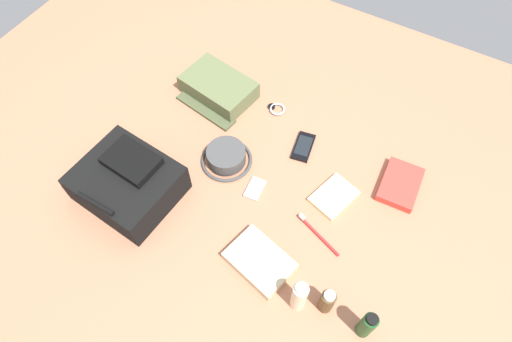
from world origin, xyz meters
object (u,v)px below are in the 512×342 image
at_px(paperback_novel, 400,185).
at_px(media_player, 255,189).
at_px(toothbrush, 316,232).
at_px(folded_towel, 260,261).
at_px(cell_phone, 303,147).
at_px(wristwatch, 277,109).
at_px(backpack, 128,182).
at_px(cologne_bottle, 327,301).
at_px(toiletry_pouch, 218,88).
at_px(lotion_bottle, 299,296).
at_px(notepad, 334,196).
at_px(bucket_hat, 226,157).
at_px(shampoo_bottle, 367,325).

height_order(paperback_novel, media_player, paperback_novel).
height_order(toothbrush, folded_towel, folded_towel).
distance_m(cell_phone, folded_towel, 0.47).
xyz_separation_m(toothbrush, folded_towel, (0.11, 0.18, 0.01)).
distance_m(wristwatch, toothbrush, 0.53).
bearing_deg(media_player, wristwatch, -73.35).
relative_size(toothbrush, folded_towel, 0.89).
xyz_separation_m(wristwatch, folded_towel, (-0.25, 0.57, 0.01)).
distance_m(backpack, wristwatch, 0.63).
xyz_separation_m(cologne_bottle, cell_phone, (0.31, -0.48, -0.05)).
distance_m(toiletry_pouch, lotion_bottle, 0.87).
xyz_separation_m(cologne_bottle, lotion_bottle, (0.07, 0.03, 0.02)).
relative_size(cologne_bottle, notepad, 0.77).
xyz_separation_m(bucket_hat, cologne_bottle, (-0.53, 0.29, 0.03)).
bearing_deg(wristwatch, media_player, 106.65).
bearing_deg(folded_towel, backpack, -0.50).
bearing_deg(toiletry_pouch, cologne_bottle, 142.88).
bearing_deg(backpack, folded_towel, 179.50).
xyz_separation_m(cell_phone, media_player, (0.07, 0.24, -0.00)).
height_order(shampoo_bottle, lotion_bottle, lotion_bottle).
height_order(cell_phone, folded_towel, folded_towel).
bearing_deg(cell_phone, bucket_hat, 41.53).
relative_size(bucket_hat, toothbrush, 1.05).
height_order(bucket_hat, lotion_bottle, lotion_bottle).
bearing_deg(notepad, cell_phone, -19.92).
distance_m(bucket_hat, cell_phone, 0.29).
xyz_separation_m(bucket_hat, media_player, (-0.15, 0.05, -0.02)).
bearing_deg(backpack, shampoo_bottle, 177.85).
relative_size(backpack, shampoo_bottle, 2.38).
xyz_separation_m(backpack, media_player, (-0.36, -0.22, -0.06)).
distance_m(toiletry_pouch, cell_phone, 0.41).
bearing_deg(bucket_hat, toiletry_pouch, -52.33).
bearing_deg(wristwatch, cell_phone, 147.50).
bearing_deg(toiletry_pouch, lotion_bottle, 138.12).
distance_m(cell_phone, toothbrush, 0.34).
distance_m(lotion_bottle, wristwatch, 0.75).
distance_m(bucket_hat, lotion_bottle, 0.56).
distance_m(cologne_bottle, media_player, 0.45).
bearing_deg(cell_phone, shampoo_bottle, 131.66).
height_order(notepad, folded_towel, folded_towel).
xyz_separation_m(media_player, toothbrush, (-0.25, 0.04, 0.00)).
height_order(backpack, media_player, backpack).
relative_size(cologne_bottle, wristwatch, 1.62).
distance_m(toiletry_pouch, paperback_novel, 0.77).
height_order(bucket_hat, cell_phone, bucket_hat).
relative_size(paperback_novel, notepad, 1.24).
bearing_deg(cell_phone, toiletry_pouch, -8.69).
relative_size(media_player, toothbrush, 0.50).
bearing_deg(cell_phone, backpack, 47.06).
bearing_deg(media_player, toiletry_pouch, -41.59).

